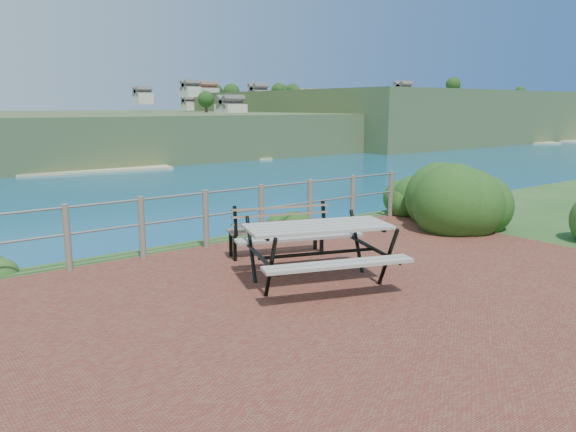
% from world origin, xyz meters
% --- Properties ---
extents(ground, '(10.00, 7.00, 0.12)m').
position_xyz_m(ground, '(0.00, 0.00, 0.00)').
color(ground, maroon).
rests_on(ground, ground).
extents(safety_railing, '(9.40, 0.10, 1.00)m').
position_xyz_m(safety_railing, '(0.00, 3.35, 0.57)').
color(safety_railing, '#6B5B4C').
rests_on(safety_railing, ground).
extents(distant_bay, '(290.00, 232.36, 24.00)m').
position_xyz_m(distant_bay, '(173.07, 202.61, -1.52)').
color(distant_bay, '#3B572B').
rests_on(distant_bay, ground).
extents(picnic_table, '(2.09, 1.60, 0.82)m').
position_xyz_m(picnic_table, '(0.24, 0.68, 0.52)').
color(picnic_table, '#A59F94').
rests_on(picnic_table, ground).
extents(park_bench, '(1.62, 0.89, 0.89)m').
position_xyz_m(park_bench, '(0.68, 2.23, 0.59)').
color(park_bench, brown).
rests_on(park_bench, ground).
extents(shrub_right_front, '(1.63, 1.63, 2.30)m').
position_xyz_m(shrub_right_front, '(4.92, 1.94, 0.00)').
color(shrub_right_front, '#173B12').
rests_on(shrub_right_front, ground).
extents(shrub_right_edge, '(1.07, 1.07, 1.52)m').
position_xyz_m(shrub_right_edge, '(5.28, 3.36, 0.00)').
color(shrub_right_edge, '#173B12').
rests_on(shrub_right_edge, ground).
extents(shrub_lip_east, '(0.82, 0.82, 0.58)m').
position_xyz_m(shrub_lip_east, '(2.08, 3.76, 0.00)').
color(shrub_lip_east, '#173B12').
rests_on(shrub_lip_east, ground).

